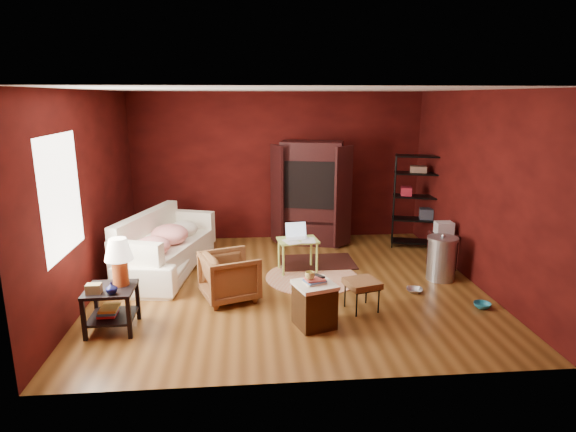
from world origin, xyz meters
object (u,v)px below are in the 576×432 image
sofa (164,246)px  hamper (314,304)px  armchair (230,274)px  tv_armoire (311,191)px  side_table (115,276)px  wire_shelving (417,197)px  laptop_desk (298,243)px

sofa → hamper: bearing=-126.4°
hamper → sofa: bearing=136.0°
armchair → tv_armoire: size_ratio=0.38×
side_table → wire_shelving: wire_shelving is taller
armchair → wire_shelving: size_ratio=0.42×
sofa → wire_shelving: wire_shelving is taller
side_table → laptop_desk: size_ratio=1.45×
side_table → tv_armoire: 4.26m
laptop_desk → tv_armoire: 1.64m
hamper → wire_shelving: 3.83m
laptop_desk → wire_shelving: bearing=18.5°
sofa → wire_shelving: 4.52m
side_table → hamper: (2.35, -0.17, -0.37)m
side_table → tv_armoire: tv_armoire is taller
sofa → laptop_desk: bearing=-85.8°
armchair → side_table: side_table is taller
sofa → armchair: size_ratio=3.09×
side_table → hamper: 2.39m
sofa → side_table: side_table is taller
tv_armoire → sofa: bearing=-136.9°
laptop_desk → hamper: bearing=-97.1°
tv_armoire → wire_shelving: size_ratio=1.13×
sofa → armchair: 1.54m
laptop_desk → wire_shelving: (2.30, 1.10, 0.46)m
sofa → tv_armoire: tv_armoire is taller
hamper → wire_shelving: size_ratio=0.37×
sofa → side_table: (-0.26, -1.86, 0.23)m
sofa → laptop_desk: 2.09m
wire_shelving → tv_armoire: bearing=-176.1°
laptop_desk → wire_shelving: size_ratio=0.45×
armchair → tv_armoire: bearing=-49.4°
laptop_desk → wire_shelving: 2.59m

